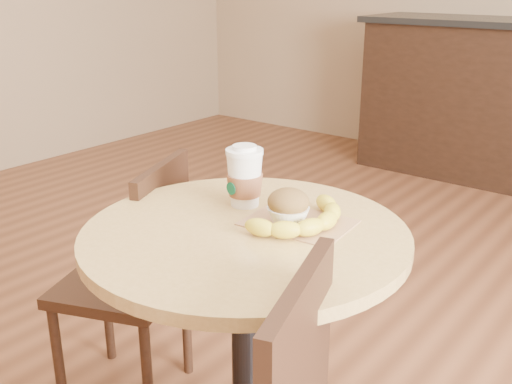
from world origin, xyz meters
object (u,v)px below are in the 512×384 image
muffin (288,208)px  coffee_cup (245,179)px  cafe_table (246,306)px  chair_left (136,274)px  banana (305,218)px

muffin → coffee_cup: bearing=165.0°
muffin → cafe_table: bearing=-130.2°
chair_left → banana: 0.69m
chair_left → muffin: 0.67m
muffin → banana: (0.03, 0.02, -0.02)m
chair_left → muffin: muffin is taller
muffin → banana: bearing=31.0°
banana → cafe_table: bearing=-121.0°
cafe_table → chair_left: chair_left is taller
chair_left → coffee_cup: (0.40, 0.04, 0.38)m
chair_left → muffin: bearing=67.4°
coffee_cup → banana: bearing=1.8°
chair_left → banana: bearing=69.3°
cafe_table → banana: 0.26m
chair_left → muffin: size_ratio=8.07×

